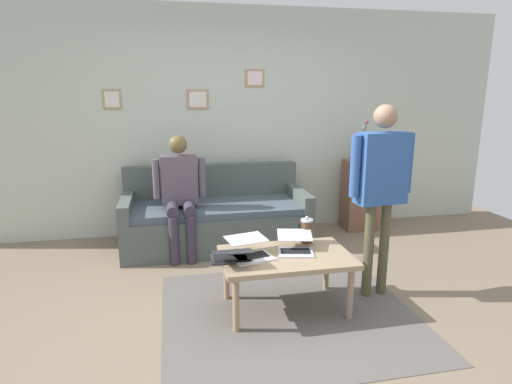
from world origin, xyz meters
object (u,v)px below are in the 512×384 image
at_px(coffee_table, 286,261).
at_px(person_standing, 381,177).
at_px(laptop_right, 231,256).
at_px(laptop_left, 295,246).
at_px(flower_vase, 363,146).
at_px(french_press, 307,231).
at_px(person_seated, 180,189).
at_px(laptop_center, 250,251).
at_px(couch, 216,219).
at_px(side_shelf, 360,195).

relative_size(coffee_table, person_standing, 0.63).
bearing_deg(laptop_right, laptop_left, -169.18).
bearing_deg(coffee_table, flower_vase, -129.34).
bearing_deg(french_press, flower_vase, -128.26).
bearing_deg(flower_vase, laptop_right, 43.85).
xyz_separation_m(coffee_table, person_seated, (0.78, -1.37, 0.31)).
bearing_deg(flower_vase, person_standing, 69.05).
bearing_deg(laptop_right, laptop_center, -156.43).
distance_m(couch, coffee_table, 1.64).
xyz_separation_m(laptop_right, person_seated, (0.33, -1.41, 0.22)).
relative_size(laptop_left, laptop_right, 1.15).
distance_m(coffee_table, french_press, 0.38).
relative_size(french_press, side_shelf, 0.26).
relative_size(side_shelf, person_seated, 0.69).
bearing_deg(french_press, laptop_left, 49.85).
relative_size(coffee_table, person_seated, 0.80).
distance_m(couch, person_standing, 2.07).
relative_size(laptop_left, laptop_center, 0.95).
xyz_separation_m(couch, person_seated, (0.39, 0.23, 0.42)).
relative_size(couch, side_shelf, 2.31).
bearing_deg(side_shelf, laptop_left, 51.56).
bearing_deg(couch, french_press, 115.05).
bearing_deg(laptop_center, flower_vase, -134.77).
relative_size(couch, french_press, 8.73).
bearing_deg(laptop_left, laptop_right, 10.82).
xyz_separation_m(side_shelf, person_seated, (2.26, 0.44, 0.28)).
bearing_deg(laptop_left, person_standing, -177.96).
height_order(coffee_table, flower_vase, flower_vase).
relative_size(laptop_center, person_standing, 0.25).
xyz_separation_m(couch, laptop_left, (-0.48, 1.54, 0.20)).
height_order(laptop_right, flower_vase, flower_vase).
relative_size(french_press, flower_vase, 0.48).
bearing_deg(laptop_left, person_seated, -56.33).
bearing_deg(person_standing, side_shelf, -110.92).
bearing_deg(french_press, person_standing, 164.79).
bearing_deg(laptop_center, person_seated, -69.84).
bearing_deg(laptop_right, coffee_table, -174.28).
bearing_deg(laptop_left, laptop_center, 5.05).
relative_size(couch, person_standing, 1.25).
bearing_deg(side_shelf, couch, 6.50).
height_order(couch, side_shelf, side_shelf).
relative_size(couch, person_seated, 1.60).
bearing_deg(coffee_table, laptop_center, -4.93).
height_order(coffee_table, person_seated, person_seated).
distance_m(couch, side_shelf, 1.88).
xyz_separation_m(laptop_center, side_shelf, (-1.77, -1.78, -0.07)).
relative_size(laptop_left, flower_vase, 0.78).
relative_size(laptop_left, person_seated, 0.30).
height_order(laptop_left, person_seated, person_seated).
xyz_separation_m(french_press, person_standing, (-0.58, 0.16, 0.47)).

